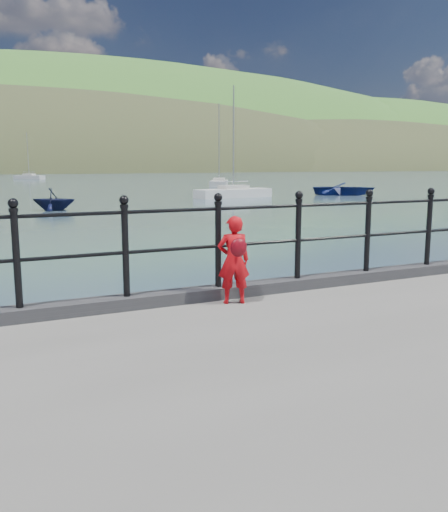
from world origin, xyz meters
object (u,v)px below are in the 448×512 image
launch_navy (54,199)px  sailboat_deep (29,177)px  railing (173,237)px  sailboat_near (233,193)px  child (234,259)px  sailboat_far (219,183)px  launch_blue (344,189)px

launch_navy → sailboat_deep: sailboat_deep is taller
railing → launch_navy: 27.05m
sailboat_near → sailboat_deep: (-9.09, 64.06, 0.00)m
child → sailboat_far: sailboat_far is taller
railing → sailboat_deep: (8.49, 97.65, -1.48)m
launch_blue → sailboat_deep: bearing=53.0°
launch_blue → launch_navy: launch_navy is taller
launch_navy → sailboat_far: (23.92, 28.26, -0.32)m
child → sailboat_deep: sailboat_deep is taller
launch_blue → sailboat_far: bearing=40.3°
railing → launch_navy: bearing=84.8°
launch_navy → sailboat_near: bearing=-36.1°
child → sailboat_near: 37.93m
launch_blue → launch_navy: size_ratio=2.13×
launch_blue → sailboat_near: sailboat_near is taller
child → sailboat_near: sailboat_near is taller
railing → sailboat_deep: 98.03m
sailboat_near → sailboat_far: sailboat_far is taller
sailboat_deep → railing: bearing=-51.1°
sailboat_far → child: bearing=-177.0°
child → sailboat_deep: size_ratio=0.13×
launch_blue → child: bearing=176.6°
launch_navy → sailboat_near: sailboat_near is taller
child → sailboat_near: (16.93, 33.92, -1.21)m
child → sailboat_far: size_ratio=0.11×
railing → launch_navy: size_ratio=7.20×
launch_navy → sailboat_deep: size_ratio=0.30×
railing → launch_navy: railing is taller
railing → launch_navy: (2.45, 26.92, -1.16)m
launch_navy → sailboat_near: (15.13, 6.67, -0.32)m
child → launch_navy: bearing=-78.4°
child → sailboat_far: 61.19m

